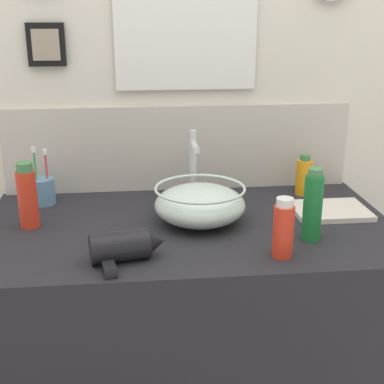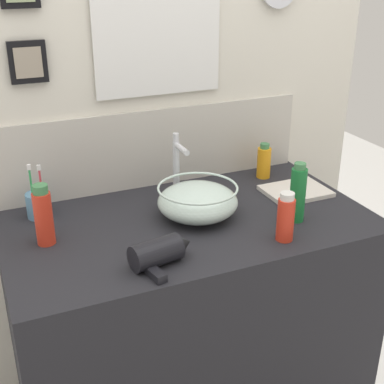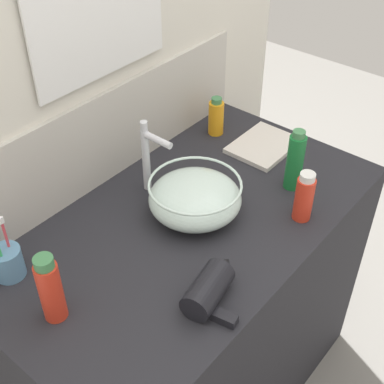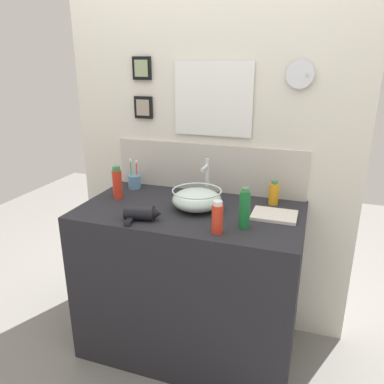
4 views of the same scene
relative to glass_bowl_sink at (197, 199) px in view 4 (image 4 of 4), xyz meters
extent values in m
plane|color=gray|center=(-0.03, -0.01, -0.96)|extent=(6.00, 6.00, 0.00)
cube|color=#232328|center=(-0.03, -0.01, -0.51)|extent=(1.21, 0.67, 0.90)
cube|color=silver|center=(-0.03, 0.36, 0.21)|extent=(1.78, 0.06, 2.33)
cube|color=beige|center=(-0.03, 0.32, 0.09)|extent=(1.19, 0.02, 0.29)
cube|color=white|center=(-0.01, 0.32, 0.50)|extent=(0.40, 0.01, 0.36)
cube|color=white|center=(-0.01, 0.32, 0.50)|extent=(0.46, 0.01, 0.42)
cylinder|color=silver|center=(0.46, 0.31, 0.64)|extent=(0.15, 0.01, 0.15)
cylinder|color=silver|center=(0.50, 0.32, 0.64)|extent=(0.01, 0.06, 0.01)
cube|color=black|center=(-0.45, 0.32, 0.67)|extent=(0.12, 0.02, 0.13)
cube|color=gray|center=(-0.45, 0.31, 0.67)|extent=(0.09, 0.01, 0.10)
cube|color=black|center=(-0.45, 0.32, 0.44)|extent=(0.12, 0.02, 0.13)
cube|color=gray|center=(-0.45, 0.31, 0.44)|extent=(0.09, 0.01, 0.10)
ellipsoid|color=silver|center=(0.00, 0.00, 0.00)|extent=(0.27, 0.27, 0.11)
torus|color=silver|center=(0.00, 0.00, 0.05)|extent=(0.27, 0.27, 0.01)
torus|color=#B2B7BC|center=(0.00, 0.00, -0.05)|extent=(0.10, 0.10, 0.01)
cylinder|color=silver|center=(0.00, 0.19, 0.05)|extent=(0.02, 0.02, 0.21)
cylinder|color=silver|center=(0.00, 0.14, 0.14)|extent=(0.02, 0.10, 0.02)
cylinder|color=silver|center=(0.00, 0.19, 0.16)|extent=(0.02, 0.02, 0.03)
cylinder|color=black|center=(-0.23, -0.23, -0.02)|extent=(0.16, 0.10, 0.08)
cone|color=black|center=(-0.14, -0.21, -0.02)|extent=(0.06, 0.07, 0.07)
cube|color=black|center=(-0.26, -0.28, -0.05)|extent=(0.05, 0.09, 0.02)
cylinder|color=#598CB2|center=(-0.49, 0.22, -0.02)|extent=(0.08, 0.08, 0.09)
cylinder|color=#D83F4C|center=(-0.47, 0.22, 0.03)|extent=(0.01, 0.01, 0.16)
cube|color=white|center=(-0.47, 0.22, 0.11)|extent=(0.01, 0.01, 0.02)
cylinder|color=green|center=(-0.50, 0.21, 0.03)|extent=(0.01, 0.01, 0.17)
cube|color=white|center=(-0.50, 0.21, 0.13)|extent=(0.01, 0.01, 0.02)
cylinder|color=red|center=(0.18, -0.25, 0.01)|extent=(0.05, 0.05, 0.14)
cylinder|color=silver|center=(0.18, -0.25, 0.09)|extent=(0.04, 0.04, 0.02)
cylinder|color=orange|center=(0.38, 0.22, 0.00)|extent=(0.05, 0.05, 0.12)
cylinder|color=#3F7F4C|center=(0.38, 0.22, 0.07)|extent=(0.04, 0.04, 0.02)
cylinder|color=red|center=(-0.50, 0.02, 0.02)|extent=(0.06, 0.06, 0.17)
cylinder|color=#3F7F4C|center=(-0.50, 0.02, 0.12)|extent=(0.05, 0.05, 0.03)
cylinder|color=#197233|center=(0.29, -0.15, 0.03)|extent=(0.05, 0.05, 0.18)
cylinder|color=#3F7F4C|center=(0.29, -0.15, 0.13)|extent=(0.04, 0.04, 0.02)
cube|color=silver|center=(0.41, 0.03, -0.05)|extent=(0.23, 0.18, 0.02)
camera|label=1|loc=(-0.18, -1.46, 0.55)|focal=50.00mm
camera|label=2|loc=(-0.66, -1.47, 0.75)|focal=50.00mm
camera|label=3|loc=(-0.91, -0.74, 0.98)|focal=50.00mm
camera|label=4|loc=(0.59, -1.80, 0.70)|focal=35.00mm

